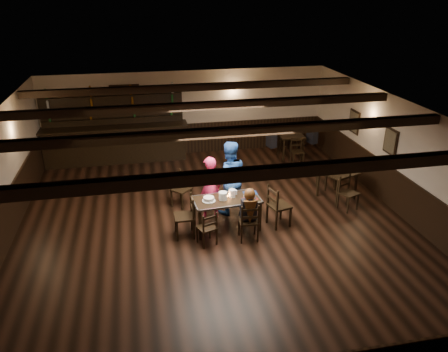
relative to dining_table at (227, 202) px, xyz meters
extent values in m
plane|color=black|center=(-0.23, 0.11, -0.66)|extent=(10.00, 10.00, 0.00)
cube|color=beige|center=(-0.23, 5.11, 0.69)|extent=(9.00, 0.02, 2.70)
cube|color=beige|center=(-0.23, -4.89, 0.69)|extent=(9.00, 0.02, 2.70)
cube|color=beige|center=(4.27, 0.11, 0.69)|extent=(0.02, 10.00, 2.70)
cube|color=silver|center=(-0.23, 0.11, 2.04)|extent=(9.00, 10.00, 0.02)
cube|color=black|center=(-0.23, 5.08, -0.16)|extent=(9.00, 0.04, 1.00)
cube|color=black|center=(-4.70, 0.11, -0.16)|extent=(0.04, 10.00, 1.00)
cube|color=black|center=(4.24, 0.11, -0.16)|extent=(0.04, 10.00, 1.00)
cube|color=black|center=(-2.13, 5.08, 1.19)|extent=(0.90, 0.03, 1.00)
cube|color=black|center=(-2.13, 5.06, 1.19)|extent=(0.80, 0.02, 0.90)
cube|color=black|center=(4.24, 0.61, 0.94)|extent=(0.03, 0.55, 0.65)
cube|color=#72664C|center=(4.22, 0.61, 0.94)|extent=(0.02, 0.45, 0.55)
cube|color=black|center=(4.24, 2.51, 0.89)|extent=(0.03, 0.55, 0.65)
cube|color=#72664C|center=(4.22, 2.51, 0.89)|extent=(0.02, 0.45, 0.55)
cube|color=black|center=(-0.23, -2.89, 1.94)|extent=(8.90, 0.18, 0.18)
cube|color=black|center=(-0.23, -0.89, 1.94)|extent=(8.90, 0.18, 0.18)
cube|color=black|center=(-0.23, 1.11, 1.94)|extent=(8.90, 0.18, 0.18)
cube|color=black|center=(-0.23, 3.11, 1.94)|extent=(8.90, 0.18, 0.18)
cube|color=black|center=(-0.66, -0.37, -0.31)|extent=(0.06, 0.06, 0.71)
cube|color=black|center=(-0.71, 0.26, -0.31)|extent=(0.06, 0.06, 0.71)
cube|color=black|center=(0.71, -0.26, -0.31)|extent=(0.06, 0.06, 0.71)
cube|color=black|center=(0.66, 0.37, -0.31)|extent=(0.06, 0.06, 0.71)
cube|color=black|center=(0.00, 0.00, 0.07)|extent=(1.54, 0.86, 0.04)
cube|color=#A5A8AD|center=(-0.03, 0.36, 0.07)|extent=(1.49, 0.15, 0.04)
cube|color=#A5A8AD|center=(0.03, -0.36, 0.07)|extent=(1.49, 0.15, 0.04)
cube|color=#A5A8AD|center=(0.73, 0.06, 0.07)|extent=(0.09, 0.75, 0.04)
cube|color=#A5A8AD|center=(-0.73, -0.06, 0.07)|extent=(0.09, 0.75, 0.04)
cube|color=black|center=(-0.45, -0.36, -0.48)|extent=(0.04, 0.04, 0.37)
cube|color=black|center=(-0.35, -0.64, -0.48)|extent=(0.04, 0.04, 0.37)
cube|color=black|center=(-0.74, -0.46, -0.48)|extent=(0.04, 0.04, 0.37)
cube|color=black|center=(-0.64, -0.74, -0.48)|extent=(0.04, 0.04, 0.37)
cube|color=black|center=(-0.54, -0.55, -0.27)|extent=(0.46, 0.45, 0.03)
cube|color=black|center=(-0.50, -0.69, -0.08)|extent=(0.35, 0.15, 0.39)
cube|color=black|center=(-0.50, -0.69, -0.12)|extent=(0.30, 0.12, 0.04)
cube|color=black|center=(-0.50, -0.69, 0.04)|extent=(0.30, 0.12, 0.04)
cube|color=black|center=(0.56, -0.38, -0.45)|extent=(0.04, 0.04, 0.42)
cube|color=black|center=(0.54, -0.72, -0.45)|extent=(0.04, 0.04, 0.42)
cube|color=black|center=(0.21, -0.35, -0.45)|extent=(0.04, 0.04, 0.42)
cube|color=black|center=(0.19, -0.69, -0.45)|extent=(0.04, 0.04, 0.42)
cube|color=black|center=(0.37, -0.54, -0.22)|extent=(0.44, 0.42, 0.04)
cube|color=black|center=(0.36, -0.70, 0.00)|extent=(0.42, 0.07, 0.44)
cube|color=black|center=(0.36, -0.70, -0.04)|extent=(0.36, 0.05, 0.05)
cube|color=black|center=(0.36, -0.70, 0.13)|extent=(0.36, 0.05, 0.05)
cube|color=black|center=(-1.15, 0.07, -0.44)|extent=(0.04, 0.04, 0.46)
cube|color=black|center=(-0.79, 0.07, -0.44)|extent=(0.04, 0.04, 0.46)
cube|color=black|center=(-1.15, -0.32, -0.44)|extent=(0.04, 0.04, 0.46)
cube|color=black|center=(-0.79, -0.32, -0.44)|extent=(0.04, 0.04, 0.46)
cube|color=black|center=(-0.97, -0.13, -0.18)|extent=(0.43, 0.45, 0.04)
cube|color=black|center=(-0.79, -0.13, 0.06)|extent=(0.04, 0.45, 0.48)
cube|color=black|center=(-0.79, -0.13, 0.01)|extent=(0.03, 0.38, 0.05)
cube|color=black|center=(-0.79, -0.13, 0.20)|extent=(0.03, 0.38, 0.05)
cube|color=black|center=(1.44, -0.23, -0.43)|extent=(0.05, 0.05, 0.48)
cube|color=black|center=(1.08, -0.32, -0.43)|extent=(0.05, 0.05, 0.48)
cube|color=black|center=(1.34, 0.16, -0.43)|extent=(0.05, 0.05, 0.48)
cube|color=black|center=(0.98, 0.06, -0.43)|extent=(0.05, 0.05, 0.48)
cube|color=black|center=(1.21, -0.08, -0.17)|extent=(0.54, 0.56, 0.04)
cube|color=black|center=(1.03, -0.13, 0.08)|extent=(0.15, 0.46, 0.50)
cube|color=black|center=(1.03, -0.13, 0.03)|extent=(0.13, 0.39, 0.06)
cube|color=black|center=(1.03, -0.13, 0.23)|extent=(0.13, 0.39, 0.06)
cube|color=black|center=(-0.88, 1.09, -0.45)|extent=(0.05, 0.05, 0.43)
cube|color=black|center=(-1.12, 1.33, -0.45)|extent=(0.05, 0.05, 0.43)
cube|color=black|center=(-0.63, 1.34, -0.45)|extent=(0.05, 0.05, 0.43)
cube|color=black|center=(-0.86, 1.58, -0.45)|extent=(0.05, 0.05, 0.43)
cube|color=black|center=(-0.87, 1.34, -0.21)|extent=(0.58, 0.58, 0.04)
cube|color=black|center=(-0.99, 1.46, 0.01)|extent=(0.33, 0.32, 0.45)
cube|color=black|center=(-0.99, 1.46, -0.03)|extent=(0.28, 0.27, 0.05)
cube|color=black|center=(-0.99, 1.46, 0.15)|extent=(0.28, 0.27, 0.05)
imported|color=#FF2C54|center=(-0.28, 0.62, 0.11)|extent=(0.57, 0.38, 1.54)
imported|color=navy|center=(0.21, 0.75, 0.25)|extent=(0.90, 0.71, 1.83)
cube|color=black|center=(0.37, -0.42, -0.15)|extent=(0.30, 0.30, 0.12)
cube|color=black|center=(0.37, -0.54, 0.07)|extent=(0.32, 0.19, 0.46)
cylinder|color=black|center=(0.37, -0.54, 0.28)|extent=(0.09, 0.32, 0.32)
sphere|color=#D8A384|center=(0.37, -0.54, 0.42)|extent=(0.20, 0.20, 0.20)
sphere|color=#3E230E|center=(0.37, -0.56, 0.43)|extent=(0.25, 0.25, 0.25)
cone|color=#3E230E|center=(0.37, -0.66, 0.05)|extent=(0.19, 0.19, 0.57)
cylinder|color=white|center=(-0.41, -0.02, 0.10)|extent=(0.30, 0.30, 0.01)
cylinder|color=white|center=(-0.41, -0.02, 0.14)|extent=(0.24, 0.24, 0.08)
cylinder|color=silver|center=(-0.41, -0.02, 0.12)|extent=(0.25, 0.25, 0.04)
cylinder|color=white|center=(-0.08, -0.01, 0.18)|extent=(0.19, 0.19, 0.18)
cylinder|color=white|center=(0.14, 0.08, 0.18)|extent=(0.15, 0.15, 0.18)
cylinder|color=#A5A8AD|center=(0.04, 0.06, 0.10)|extent=(0.05, 0.05, 0.03)
sphere|color=orange|center=(0.04, 0.06, 0.13)|extent=(0.03, 0.03, 0.03)
cylinder|color=silver|center=(0.39, -0.06, 0.13)|extent=(0.03, 0.03, 0.09)
cylinder|color=#A5A8AD|center=(0.45, 0.00, 0.13)|extent=(0.03, 0.03, 0.09)
cylinder|color=silver|center=(0.25, 0.18, 0.14)|extent=(0.07, 0.07, 0.10)
cube|color=maroon|center=(0.51, -0.10, 0.09)|extent=(0.35, 0.28, 0.00)
cube|color=navy|center=(0.59, 0.18, 0.09)|extent=(0.32, 0.22, 0.00)
cube|color=black|center=(-2.52, 4.76, -0.11)|extent=(4.27, 0.60, 1.10)
cube|color=black|center=(-2.52, 4.76, 0.46)|extent=(4.47, 0.70, 0.05)
cube|color=black|center=(-2.52, 5.03, 0.44)|extent=(4.27, 0.10, 2.20)
cube|color=black|center=(-2.52, 4.93, 0.69)|extent=(4.17, 0.22, 0.03)
cube|color=black|center=(-2.52, 4.93, 1.04)|extent=(4.17, 0.22, 0.03)
cube|color=black|center=(-2.52, 4.93, 1.39)|extent=(4.17, 0.22, 0.03)
cube|color=black|center=(3.13, 0.98, 0.07)|extent=(1.05, 1.05, 0.04)
cube|color=black|center=(2.95, 0.55, -0.31)|extent=(0.05, 0.05, 0.71)
cube|color=black|center=(2.70, 1.16, -0.31)|extent=(0.05, 0.05, 0.71)
cube|color=black|center=(3.56, 0.80, -0.31)|extent=(0.05, 0.05, 0.71)
cube|color=black|center=(3.31, 1.41, -0.31)|extent=(0.05, 0.05, 0.71)
cube|color=black|center=(2.95, 4.04, 0.07)|extent=(0.80, 0.80, 0.04)
cube|color=black|center=(2.62, 3.75, -0.31)|extent=(0.05, 0.05, 0.71)
cube|color=black|center=(2.66, 4.37, -0.31)|extent=(0.05, 0.05, 0.71)
cube|color=black|center=(3.24, 3.71, -0.31)|extent=(0.05, 0.05, 0.71)
cube|color=black|center=(3.28, 4.33, -0.31)|extent=(0.05, 0.05, 0.71)
cube|color=black|center=(2.24, 3.85, 0.06)|extent=(0.27, 0.38, 0.50)
sphere|color=#D8A384|center=(2.24, 3.85, 0.39)|extent=(0.19, 0.19, 0.19)
sphere|color=black|center=(2.24, 3.85, 0.42)|extent=(0.20, 0.20, 0.20)
cube|color=black|center=(3.63, 3.96, 0.06)|extent=(0.30, 0.39, 0.50)
sphere|color=#D8A384|center=(3.63, 3.96, 0.40)|extent=(0.19, 0.19, 0.19)
sphere|color=black|center=(3.63, 3.96, 0.43)|extent=(0.20, 0.20, 0.20)
camera|label=1|loc=(-1.79, -8.50, 4.44)|focal=35.00mm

